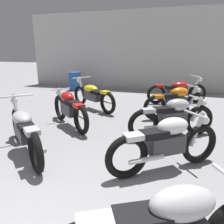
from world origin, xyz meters
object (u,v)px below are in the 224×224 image
(motorcycle_right_row_2, at_px, (173,117))
(oil_drum, at_px, (75,81))
(motorcycle_left_row_2, at_px, (69,108))
(motorcycle_right_row_4, at_px, (177,91))
(motorcycle_left_row_3, at_px, (93,95))
(motorcycle_right_row_1, at_px, (167,143))
(motorcycle_right_row_3, at_px, (176,101))
(motorcycle_left_row_1, at_px, (24,130))

(motorcycle_right_row_2, height_order, oil_drum, motorcycle_right_row_2)
(motorcycle_left_row_2, height_order, motorcycle_right_row_2, same)
(oil_drum, bearing_deg, motorcycle_left_row_2, -64.44)
(motorcycle_left_row_2, bearing_deg, oil_drum, 115.56)
(motorcycle_left_row_2, distance_m, motorcycle_right_row_4, 4.15)
(motorcycle_left_row_3, height_order, motorcycle_right_row_1, motorcycle_left_row_3)
(motorcycle_right_row_2, bearing_deg, motorcycle_right_row_3, 89.44)
(motorcycle_left_row_1, height_order, motorcycle_left_row_3, same)
(motorcycle_left_row_3, bearing_deg, motorcycle_right_row_3, -3.05)
(motorcycle_left_row_2, distance_m, motorcycle_left_row_3, 1.69)
(motorcycle_right_row_4, relative_size, oil_drum, 2.39)
(motorcycle_left_row_1, height_order, motorcycle_right_row_1, motorcycle_left_row_1)
(motorcycle_left_row_1, relative_size, motorcycle_right_row_1, 1.08)
(oil_drum, bearing_deg, motorcycle_left_row_3, -54.28)
(motorcycle_right_row_3, bearing_deg, motorcycle_left_row_1, -128.72)
(motorcycle_right_row_3, bearing_deg, motorcycle_right_row_2, -90.56)
(motorcycle_right_row_3, bearing_deg, motorcycle_right_row_4, 90.33)
(motorcycle_right_row_1, xyz_separation_m, motorcycle_right_row_2, (0.03, 1.41, 0.00))
(motorcycle_right_row_1, bearing_deg, motorcycle_left_row_1, -176.07)
(motorcycle_right_row_3, bearing_deg, motorcycle_right_row_1, -90.86)
(oil_drum, bearing_deg, motorcycle_right_row_1, -52.56)
(motorcycle_right_row_3, xyz_separation_m, motorcycle_right_row_4, (-0.01, 1.79, -0.01))
(motorcycle_left_row_1, bearing_deg, motorcycle_left_row_2, 88.49)
(motorcycle_right_row_2, xyz_separation_m, motorcycle_right_row_3, (0.02, 1.55, 0.00))
(motorcycle_right_row_1, bearing_deg, motorcycle_left_row_3, 129.03)
(motorcycle_right_row_2, bearing_deg, oil_drum, 135.09)
(motorcycle_left_row_1, xyz_separation_m, motorcycle_right_row_2, (2.49, 1.58, 0.01))
(motorcycle_left_row_3, xyz_separation_m, motorcycle_right_row_3, (2.55, -0.14, 0.01))
(motorcycle_right_row_2, height_order, motorcycle_right_row_4, motorcycle_right_row_4)
(motorcycle_left_row_3, relative_size, motorcycle_right_row_4, 0.93)
(motorcycle_left_row_1, relative_size, motorcycle_left_row_2, 1.09)
(motorcycle_left_row_1, height_order, motorcycle_right_row_3, motorcycle_left_row_1)
(motorcycle_left_row_1, relative_size, oil_drum, 2.04)
(motorcycle_left_row_3, relative_size, motorcycle_right_row_3, 1.14)
(motorcycle_left_row_1, bearing_deg, oil_drum, 109.33)
(motorcycle_left_row_2, xyz_separation_m, motorcycle_right_row_4, (2.46, 3.34, -0.01))
(motorcycle_right_row_1, bearing_deg, oil_drum, 127.44)
(motorcycle_right_row_1, height_order, motorcycle_right_row_2, same)
(motorcycle_left_row_1, height_order, motorcycle_right_row_2, motorcycle_left_row_1)
(motorcycle_right_row_1, relative_size, motorcycle_right_row_2, 0.93)
(motorcycle_left_row_3, bearing_deg, motorcycle_right_row_4, 33.12)
(motorcycle_left_row_3, height_order, motorcycle_right_row_2, motorcycle_left_row_3)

